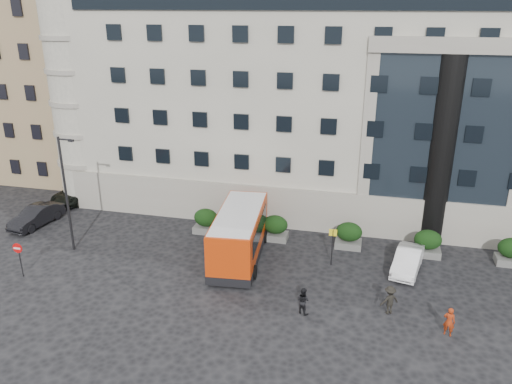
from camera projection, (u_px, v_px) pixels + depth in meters
ground at (228, 295)px, 29.10m from camera, size 120.00×120.00×0.00m
civic_building at (361, 86)px, 44.59m from camera, size 44.00×24.00×18.00m
entrance_column at (441, 153)px, 33.53m from camera, size 1.80×1.80×13.00m
apartment_near at (50, 68)px, 49.00m from camera, size 14.00×14.00×20.00m
apartment_far at (112, 43)px, 65.67m from camera, size 13.00×13.00×22.00m
hedge_a at (206, 221)px, 36.74m from camera, size 1.80×1.26×1.84m
hedge_b at (275, 228)px, 35.60m from camera, size 1.80×1.26×1.84m
hedge_c at (349, 235)px, 34.46m from camera, size 1.80×1.26×1.84m
hedge_d at (428, 243)px, 33.31m from camera, size 1.80×1.26×1.84m
hedge_e at (512, 251)px, 32.17m from camera, size 1.80×1.26×1.84m
street_lamp at (66, 190)px, 32.89m from camera, size 1.16×0.18×8.00m
bus_stop_sign at (333, 241)px, 31.82m from camera, size 0.50×0.08×2.52m
no_entry_sign at (19, 253)px, 30.42m from camera, size 0.64×0.16×2.32m
minibus at (239, 233)px, 32.65m from camera, size 3.52×8.16×3.31m
red_truck at (125, 181)px, 43.40m from camera, size 2.62×5.29×2.80m
parked_car_b at (36, 216)px, 37.98m from camera, size 2.24×4.72×1.49m
parked_car_c at (74, 194)px, 42.64m from camera, size 1.96×4.57×1.31m
parked_car_d at (76, 192)px, 42.86m from camera, size 2.42×5.21×1.45m
white_taxi at (408, 260)px, 31.51m from camera, size 2.33×4.50×1.41m
pedestrian_a at (449, 322)px, 25.29m from camera, size 0.67×0.55×1.60m
pedestrian_b at (303, 301)px, 27.12m from camera, size 0.94×0.86×1.55m
pedestrian_c at (390, 300)px, 27.07m from camera, size 1.24×1.09×1.67m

